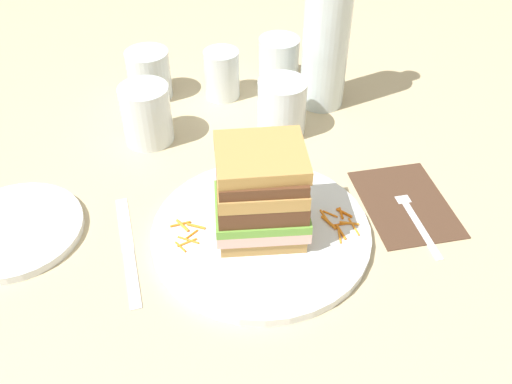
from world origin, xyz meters
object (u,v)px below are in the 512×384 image
Objects in this scene: knife at (128,252)px; main_plate at (261,233)px; empty_tumbler_1 at (147,114)px; side_plate at (14,230)px; empty_tumbler_2 at (222,74)px; empty_tumbler_3 at (279,61)px; sandwich at (261,194)px; water_bottle at (327,27)px; napkin_dark at (405,203)px; empty_tumbler_0 at (149,74)px; fork at (412,212)px; juice_glass at (282,110)px.

main_plate is at bearing -2.76° from knife.
empty_tumbler_1 reaches higher than side_plate.
empty_tumbler_3 is (0.11, 0.03, -0.00)m from empty_tumbler_2.
sandwich is 1.50× the size of empty_tumbler_2.
water_bottle is (0.18, 0.30, 0.07)m from sandwich.
empty_tumbler_3 reaches higher than napkin_dark.
sandwich reaches higher than empty_tumbler_0.
napkin_dark is 0.40m from empty_tumbler_2.
empty_tumbler_1 is at bearing 79.01° from knife.
empty_tumbler_3 is at bearing 51.83° from knife.
empty_tumbler_3 reaches higher than side_plate.
sandwich is at bearing -120.82° from water_bottle.
empty_tumbler_1 is 0.27m from side_plate.
main_plate is 2.24× the size of sandwich.
empty_tumbler_0 is at bearing 106.17° from main_plate.
fork is 1.81× the size of juice_glass.
juice_glass is (-0.13, 0.21, 0.04)m from napkin_dark.
fork is at bearing -1.49° from main_plate.
empty_tumbler_0 and empty_tumbler_3 have the same top height.
main_plate is 1.75× the size of fork.
fork is 0.42m from empty_tumbler_2.
side_plate is (-0.32, 0.08, -0.07)m from sandwich.
knife is (-0.39, 0.01, -0.00)m from fork.
empty_tumbler_3 reaches higher than fork.
napkin_dark is 0.82× the size of knife.
fork is 0.83× the size of knife.
empty_tumbler_0 is at bearing 179.51° from empty_tumbler_3.
empty_tumbler_2 is at bearing -12.86° from empty_tumbler_0.
empty_tumbler_0 is at bearing 84.13° from empty_tumbler_1.
sandwich reaches higher than side_plate.
empty_tumbler_1 is at bearing 142.68° from fork.
napkin_dark is 1.71× the size of empty_tumbler_1.
sandwich is at bearing -2.48° from knife.
empty_tumbler_1 is (-0.01, -0.13, 0.01)m from empty_tumbler_0.
empty_tumbler_2 is 1.02× the size of empty_tumbler_3.
empty_tumbler_2 reaches higher than napkin_dark.
water_bottle is at bearing 59.24° from main_plate.
sandwich reaches higher than fork.
juice_glass is 0.26m from empty_tumbler_0.
empty_tumbler_0 reaches higher than side_plate.
fork is 0.54m from side_plate.
water_bottle is 0.32m from empty_tumbler_0.
napkin_dark is at bearing 89.54° from fork.
empty_tumbler_0 is at bearing 80.80° from knife.
napkin_dark is at bearing -59.55° from empty_tumbler_2.
empty_tumbler_2 is 0.44m from side_plate.
water_bottle is (-0.04, 0.28, 0.14)m from napkin_dark.
empty_tumbler_2 is (-0.20, 0.34, 0.04)m from napkin_dark.
knife is at bearing -178.78° from napkin_dark.
juice_glass is (-0.13, 0.24, 0.04)m from fork.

